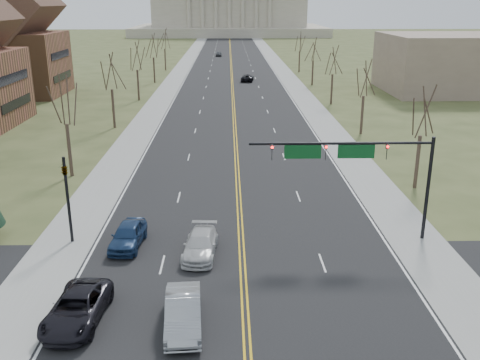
{
  "coord_description": "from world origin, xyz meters",
  "views": [
    {
      "loc": [
        -0.82,
        -19.88,
        15.57
      ],
      "look_at": [
        0.01,
        17.5,
        3.0
      ],
      "focal_mm": 40.0,
      "sensor_mm": 36.0,
      "label": 1
    }
  ],
  "objects_px": {
    "signal_mast": "(355,159)",
    "car_far_nb": "(247,78)",
    "car_sb_inner_lead": "(183,312)",
    "car_sb_outer_second": "(128,235)",
    "signal_left": "(67,190)",
    "car_far_sb": "(219,54)",
    "car_sb_outer_lead": "(77,308)",
    "car_sb_inner_second": "(200,245)"
  },
  "relations": [
    {
      "from": "signal_mast",
      "to": "car_sb_outer_second",
      "type": "relative_size",
      "value": 2.6
    },
    {
      "from": "car_sb_inner_second",
      "to": "car_far_nb",
      "type": "distance_m",
      "value": 78.47
    },
    {
      "from": "signal_left",
      "to": "car_far_nb",
      "type": "bearing_deg",
      "value": 79.13
    },
    {
      "from": "car_far_nb",
      "to": "car_sb_outer_second",
      "type": "bearing_deg",
      "value": 88.76
    },
    {
      "from": "car_sb_inner_lead",
      "to": "car_sb_inner_second",
      "type": "relative_size",
      "value": 1.02
    },
    {
      "from": "car_far_nb",
      "to": "signal_mast",
      "type": "bearing_deg",
      "value": 99.92
    },
    {
      "from": "car_sb_outer_lead",
      "to": "car_sb_outer_second",
      "type": "height_order",
      "value": "car_sb_outer_second"
    },
    {
      "from": "signal_left",
      "to": "signal_mast",
      "type": "bearing_deg",
      "value": -0.0
    },
    {
      "from": "car_far_nb",
      "to": "signal_left",
      "type": "bearing_deg",
      "value": 85.78
    },
    {
      "from": "car_sb_inner_lead",
      "to": "car_sb_outer_second",
      "type": "xyz_separation_m",
      "value": [
        -4.4,
        9.43,
        -0.03
      ]
    },
    {
      "from": "signal_left",
      "to": "car_sb_inner_second",
      "type": "relative_size",
      "value": 1.21
    },
    {
      "from": "car_sb_inner_second",
      "to": "signal_left",
      "type": "bearing_deg",
      "value": 170.27
    },
    {
      "from": "signal_left",
      "to": "car_sb_inner_second",
      "type": "bearing_deg",
      "value": -14.14
    },
    {
      "from": "car_sb_outer_second",
      "to": "car_far_sb",
      "type": "height_order",
      "value": "car_sb_outer_second"
    },
    {
      "from": "signal_mast",
      "to": "car_sb_inner_second",
      "type": "bearing_deg",
      "value": -167.6
    },
    {
      "from": "signal_mast",
      "to": "car_sb_outer_lead",
      "type": "relative_size",
      "value": 2.21
    },
    {
      "from": "car_sb_outer_lead",
      "to": "car_far_nb",
      "type": "height_order",
      "value": "car_sb_outer_lead"
    },
    {
      "from": "car_sb_outer_lead",
      "to": "car_sb_inner_second",
      "type": "bearing_deg",
      "value": 55.23
    },
    {
      "from": "car_sb_inner_second",
      "to": "car_sb_outer_second",
      "type": "distance_m",
      "value": 5.08
    },
    {
      "from": "car_sb_inner_lead",
      "to": "car_sb_inner_second",
      "type": "distance_m",
      "value": 8.02
    },
    {
      "from": "car_far_nb",
      "to": "car_sb_outer_lead",
      "type": "bearing_deg",
      "value": 88.89
    },
    {
      "from": "car_far_sb",
      "to": "car_sb_outer_second",
      "type": "bearing_deg",
      "value": -91.89
    },
    {
      "from": "car_sb_inner_lead",
      "to": "car_sb_outer_lead",
      "type": "distance_m",
      "value": 5.46
    },
    {
      "from": "signal_mast",
      "to": "car_sb_outer_second",
      "type": "height_order",
      "value": "signal_mast"
    },
    {
      "from": "car_sb_inner_second",
      "to": "car_sb_outer_second",
      "type": "height_order",
      "value": "car_sb_outer_second"
    },
    {
      "from": "signal_left",
      "to": "car_far_sb",
      "type": "xyz_separation_m",
      "value": [
        7.99,
        127.77,
        -2.99
      ]
    },
    {
      "from": "car_far_sb",
      "to": "signal_mast",
      "type": "bearing_deg",
      "value": -85.19
    },
    {
      "from": "signal_mast",
      "to": "car_far_nb",
      "type": "relative_size",
      "value": 2.42
    },
    {
      "from": "signal_left",
      "to": "car_sb_outer_second",
      "type": "xyz_separation_m",
      "value": [
        3.96,
        -0.8,
        -2.91
      ]
    },
    {
      "from": "car_sb_inner_lead",
      "to": "signal_mast",
      "type": "bearing_deg",
      "value": 40.1
    },
    {
      "from": "signal_mast",
      "to": "car_sb_inner_second",
      "type": "distance_m",
      "value": 11.51
    },
    {
      "from": "car_sb_inner_second",
      "to": "car_far_sb",
      "type": "xyz_separation_m",
      "value": [
        -0.84,
        130.0,
        -0.0
      ]
    },
    {
      "from": "signal_left",
      "to": "car_far_sb",
      "type": "bearing_deg",
      "value": 86.42
    },
    {
      "from": "signal_mast",
      "to": "signal_left",
      "type": "xyz_separation_m",
      "value": [
        -18.95,
        0.0,
        -2.05
      ]
    },
    {
      "from": "car_far_nb",
      "to": "car_far_sb",
      "type": "distance_m",
      "value": 52.16
    },
    {
      "from": "car_sb_inner_lead",
      "to": "car_far_sb",
      "type": "xyz_separation_m",
      "value": [
        -0.37,
        138.0,
        -0.11
      ]
    },
    {
      "from": "signal_left",
      "to": "car_sb_inner_lead",
      "type": "bearing_deg",
      "value": -50.74
    },
    {
      "from": "car_sb_outer_second",
      "to": "signal_left",
      "type": "bearing_deg",
      "value": 173.01
    },
    {
      "from": "car_sb_outer_second",
      "to": "car_sb_inner_lead",
      "type": "bearing_deg",
      "value": -60.57
    },
    {
      "from": "car_sb_outer_second",
      "to": "signal_mast",
      "type": "bearing_deg",
      "value": 7.44
    },
    {
      "from": "signal_mast",
      "to": "signal_left",
      "type": "distance_m",
      "value": 19.06
    },
    {
      "from": "car_sb_outer_second",
      "to": "car_far_nb",
      "type": "relative_size",
      "value": 0.93
    }
  ]
}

